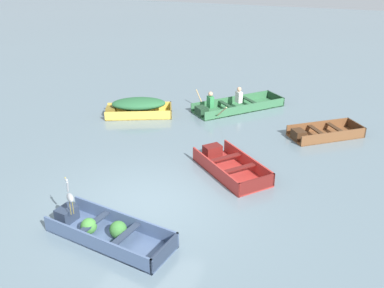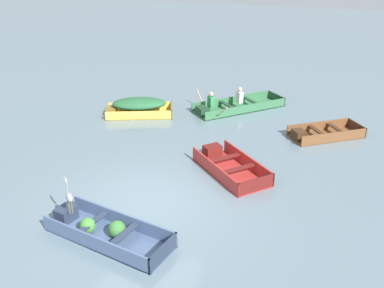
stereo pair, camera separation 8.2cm
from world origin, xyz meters
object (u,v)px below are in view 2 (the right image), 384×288
(skiff_yellow_near_moored, at_px, (139,106))
(heron_on_dinghy, at_px, (69,196))
(dinghy_slate_blue_foreground, at_px, (104,230))
(skiff_wooden_brown_mid_moored, at_px, (323,134))
(rowboat_green_with_crew, at_px, (234,106))
(skiff_red_far_moored, at_px, (228,166))

(skiff_yellow_near_moored, distance_m, heron_on_dinghy, 7.38)
(dinghy_slate_blue_foreground, relative_size, skiff_yellow_near_moored, 1.14)
(dinghy_slate_blue_foreground, bearing_deg, heron_on_dinghy, -179.54)
(skiff_wooden_brown_mid_moored, relative_size, rowboat_green_with_crew, 0.74)
(skiff_yellow_near_moored, xyz_separation_m, skiff_wooden_brown_mid_moored, (6.85, 0.26, -0.26))
(skiff_wooden_brown_mid_moored, xyz_separation_m, heron_on_dinghy, (-5.00, -7.39, 0.77))
(skiff_wooden_brown_mid_moored, bearing_deg, skiff_yellow_near_moored, -177.79)
(skiff_wooden_brown_mid_moored, bearing_deg, heron_on_dinghy, -124.10)
(skiff_wooden_brown_mid_moored, height_order, rowboat_green_with_crew, rowboat_green_with_crew)
(skiff_yellow_near_moored, relative_size, skiff_red_far_moored, 1.03)
(dinghy_slate_blue_foreground, relative_size, rowboat_green_with_crew, 0.88)
(dinghy_slate_blue_foreground, relative_size, skiff_red_far_moored, 1.18)
(skiff_red_far_moored, relative_size, heron_on_dinghy, 3.14)
(skiff_yellow_near_moored, height_order, skiff_red_far_moored, skiff_yellow_near_moored)
(skiff_yellow_near_moored, bearing_deg, rowboat_green_with_crew, 28.69)
(rowboat_green_with_crew, bearing_deg, dinghy_slate_blue_foreground, -94.19)
(dinghy_slate_blue_foreground, height_order, skiff_wooden_brown_mid_moored, dinghy_slate_blue_foreground)
(skiff_yellow_near_moored, distance_m, skiff_red_far_moored, 5.47)
(dinghy_slate_blue_foreground, relative_size, skiff_wooden_brown_mid_moored, 1.20)
(skiff_yellow_near_moored, bearing_deg, skiff_wooden_brown_mid_moored, 2.21)
(skiff_wooden_brown_mid_moored, height_order, skiff_red_far_moored, skiff_red_far_moored)
(rowboat_green_with_crew, distance_m, heron_on_dinghy, 9.09)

